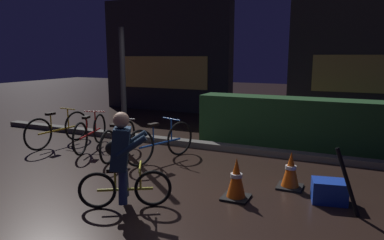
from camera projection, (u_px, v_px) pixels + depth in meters
ground_plane at (164, 183)px, 5.35m from camera, size 40.00×40.00×0.00m
sidewalk_curb at (215, 146)px, 7.31m from camera, size 12.00×0.24×0.12m
hedge_row at (311, 124)px, 7.30m from camera, size 4.80×0.70×1.05m
storefront_left at (166, 56)px, 12.23m from camera, size 4.77×0.54×3.86m
storefront_right at (377, 52)px, 10.15m from camera, size 4.98×0.54×4.08m
street_post at (123, 92)px, 6.84m from camera, size 0.10×0.10×2.46m
parked_bike_leftmost at (58, 129)px, 7.57m from camera, size 0.46×1.68×0.78m
parked_bike_left_mid at (90, 133)px, 7.27m from camera, size 0.57×1.59×0.76m
parked_bike_center_left at (119, 140)px, 6.70m from camera, size 0.46×1.53×0.71m
parked_bike_center_right at (161, 142)px, 6.45m from camera, size 0.60×1.58×0.76m
traffic_cone_near at (236, 179)px, 4.73m from camera, size 0.36×0.36×0.58m
traffic_cone_far at (291, 171)px, 5.12m from camera, size 0.36×0.36×0.55m
blue_crate at (329, 191)px, 4.64m from camera, size 0.49×0.40×0.30m
cyclist at (122, 160)px, 4.42m from camera, size 1.05×0.64×1.25m
closed_umbrella at (347, 182)px, 4.29m from camera, size 0.35×0.19×0.81m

